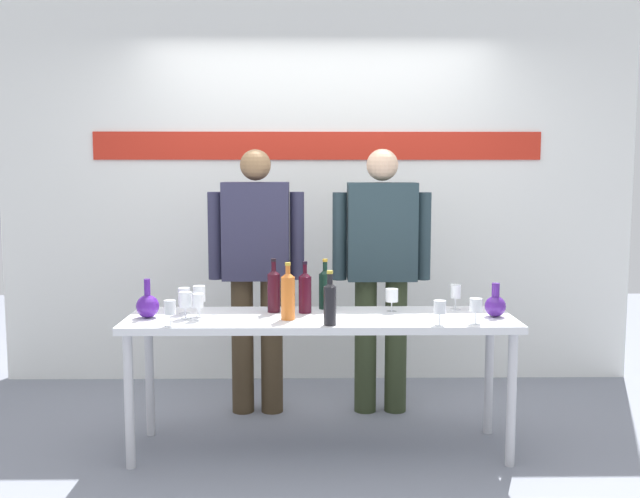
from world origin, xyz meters
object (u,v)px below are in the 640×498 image
at_px(decanter_blue_right, 495,305).
at_px(wine_bottle_0, 305,291).
at_px(decanter_blue_left, 148,305).
at_px(wine_bottle_4, 325,287).
at_px(wine_bottle_3, 288,294).
at_px(wine_glass_right_3, 476,306).
at_px(presenter_left, 256,264).
at_px(wine_bottle_1, 330,302).
at_px(wine_glass_right_2, 456,292).
at_px(wine_glass_right_1, 392,296).
at_px(wine_glass_left_0, 198,301).
at_px(wine_bottle_2, 274,289).
at_px(wine_glass_left_4, 184,296).
at_px(wine_glass_left_2, 170,308).
at_px(presenter_right, 381,263).
at_px(wine_glass_left_3, 186,300).
at_px(display_table, 320,329).
at_px(wine_glass_right_0, 440,308).
at_px(wine_glass_left_1, 199,294).

bearing_deg(decanter_blue_right, wine_bottle_0, 173.29).
bearing_deg(decanter_blue_left, wine_bottle_4, 14.05).
distance_m(wine_bottle_3, wine_glass_right_3, 0.99).
height_order(presenter_left, wine_bottle_1, presenter_left).
bearing_deg(wine_bottle_4, wine_glass_right_2, -2.83).
height_order(wine_bottle_4, wine_glass_right_1, wine_bottle_4).
bearing_deg(wine_glass_left_0, decanter_blue_left, 166.89).
height_order(wine_bottle_1, wine_bottle_2, wine_bottle_2).
distance_m(presenter_left, wine_bottle_4, 0.60).
xyz_separation_m(presenter_left, wine_glass_right_3, (1.20, -0.84, -0.11)).
relative_size(wine_glass_left_4, wine_glass_right_3, 1.09).
bearing_deg(wine_glass_left_2, wine_bottle_0, 25.82).
bearing_deg(presenter_right, wine_glass_left_3, -148.58).
distance_m(decanter_blue_right, wine_bottle_3, 1.13).
bearing_deg(wine_glass_left_0, decanter_blue_right, 2.34).
distance_m(display_table, wine_glass_right_1, 0.45).
relative_size(presenter_left, presenter_right, 1.00).
bearing_deg(decanter_blue_right, wine_glass_left_2, -173.02).
distance_m(wine_bottle_0, wine_bottle_3, 0.20).
bearing_deg(wine_glass_left_3, wine_glass_right_2, 8.62).
xyz_separation_m(wine_bottle_4, wine_glass_left_3, (-0.76, -0.26, -0.02)).
bearing_deg(decanter_blue_right, display_table, 178.67).
xyz_separation_m(decanter_blue_left, decanter_blue_right, (1.89, 0.00, -0.00)).
bearing_deg(wine_glass_left_4, wine_glass_right_0, -13.02).
bearing_deg(wine_glass_left_0, presenter_right, 34.77).
relative_size(wine_bottle_2, wine_glass_right_0, 2.34).
xyz_separation_m(wine_bottle_4, wine_glass_right_2, (0.75, -0.04, -0.02)).
height_order(wine_glass_right_0, wine_glass_right_1, wine_glass_right_1).
height_order(presenter_left, wine_bottle_3, presenter_left).
xyz_separation_m(decanter_blue_right, wine_glass_left_4, (-1.71, 0.10, 0.03)).
bearing_deg(wine_bottle_0, wine_bottle_3, -116.91).
xyz_separation_m(wine_glass_left_0, wine_glass_left_2, (-0.12, -0.15, -0.01)).
height_order(wine_bottle_4, wine_glass_left_2, wine_bottle_4).
xyz_separation_m(display_table, wine_glass_left_2, (-0.77, -0.23, 0.16)).
height_order(wine_bottle_1, wine_glass_right_2, wine_bottle_1).
height_order(presenter_right, wine_glass_left_1, presenter_right).
relative_size(presenter_left, wine_glass_right_0, 12.97).
bearing_deg(wine_bottle_3, wine_glass_left_0, -178.68).
bearing_deg(display_table, wine_bottle_3, -156.20).
height_order(wine_bottle_3, wine_glass_right_3, wine_bottle_3).
xyz_separation_m(decanter_blue_left, wine_glass_right_3, (1.74, -0.18, 0.03)).
relative_size(wine_bottle_0, wine_bottle_4, 1.00).
distance_m(presenter_right, wine_bottle_3, 0.92).
bearing_deg(wine_bottle_3, wine_glass_left_3, 176.72).
distance_m(presenter_right, wine_glass_left_3, 1.32).
bearing_deg(wine_glass_right_1, wine_bottle_4, 165.60).
xyz_separation_m(wine_bottle_0, wine_glass_right_0, (0.69, -0.33, -0.03)).
distance_m(wine_glass_left_0, wine_glass_left_2, 0.19).
distance_m(display_table, wine_bottle_4, 0.29).
xyz_separation_m(wine_glass_left_1, wine_glass_right_3, (1.46, -0.21, -0.03)).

